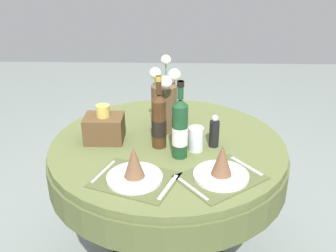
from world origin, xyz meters
TOP-DOWN VIEW (x-y plane):
  - dining_table at (0.00, 0.00)m, footprint 1.21×1.21m
  - place_setting_left at (-0.13, -0.34)m, footprint 0.41×0.37m
  - place_setting_right at (0.24, -0.32)m, footprint 0.43×0.41m
  - flower_vase at (-0.02, 0.15)m, footprint 0.16×0.28m
  - wine_bottle_left at (-0.04, -0.04)m, footprint 0.07×0.07m
  - wine_bottle_rear at (0.06, -0.13)m, footprint 0.07×0.07m
  - tumbler_near_left at (0.14, -0.07)m, footprint 0.07×0.07m
  - pepper_mill at (0.23, -0.03)m, footprint 0.05×0.05m
  - woven_basket_side_left at (-0.32, 0.02)m, footprint 0.19×0.15m

SIDE VIEW (x-z plane):
  - dining_table at x=0.00m, z-range 0.26..1.04m
  - place_setting_left at x=-0.13m, z-range 0.75..0.91m
  - place_setting_right at x=0.24m, z-range 0.75..0.91m
  - tumbler_near_left at x=0.14m, z-range 0.78..0.90m
  - woven_basket_side_left at x=-0.32m, z-range 0.76..0.95m
  - pepper_mill at x=0.23m, z-range 0.77..0.94m
  - wine_bottle_left at x=-0.04m, z-range 0.74..1.10m
  - wine_bottle_rear at x=0.06m, z-range 0.74..1.11m
  - flower_vase at x=-0.02m, z-range 0.75..1.13m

